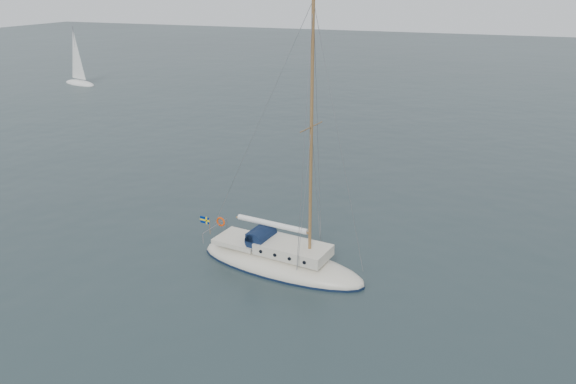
% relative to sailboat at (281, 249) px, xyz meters
% --- Properties ---
extents(ground, '(300.00, 300.00, 0.00)m').
position_rel_sailboat_xyz_m(ground, '(2.39, 0.20, -1.08)').
color(ground, black).
rests_on(ground, ground).
extents(sailboat, '(10.05, 3.01, 14.31)m').
position_rel_sailboat_xyz_m(sailboat, '(0.00, 0.00, 0.00)').
color(sailboat, beige).
rests_on(sailboat, ground).
extents(dinghy, '(2.55, 1.15, 0.37)m').
position_rel_sailboat_xyz_m(dinghy, '(-2.35, 1.66, -0.92)').
color(dinghy, '#47464B').
rests_on(dinghy, ground).
extents(distant_yacht_a, '(6.64, 3.54, 8.79)m').
position_rel_sailboat_xyz_m(distant_yacht_a, '(-49.19, 41.94, 2.67)').
color(distant_yacht_a, white).
rests_on(distant_yacht_a, ground).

